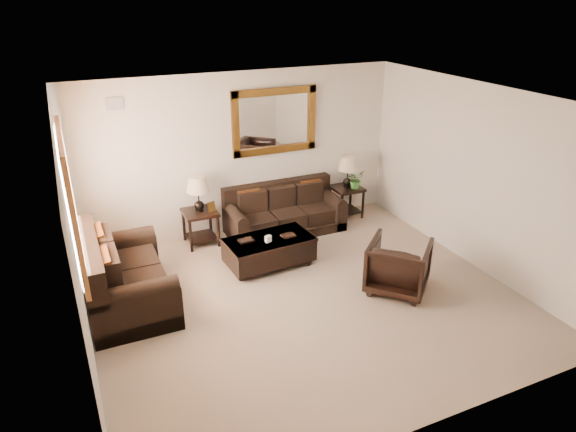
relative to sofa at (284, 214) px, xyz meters
name	(u,v)px	position (x,y,z in m)	size (l,w,h in m)	color
room	(307,207)	(-0.60, -2.11, 1.05)	(5.51, 5.01, 2.71)	#836D5A
window	(71,201)	(-3.30, -1.21, 1.25)	(0.07, 1.96, 1.66)	white
mirror	(275,121)	(0.00, 0.36, 1.55)	(1.50, 0.06, 1.10)	#4F2E0F
air_vent	(115,104)	(-2.50, 0.37, 2.05)	(0.25, 0.02, 0.18)	#999999
sofa	(284,214)	(0.00, 0.00, 0.00)	(1.99, 0.86, 0.81)	black
loveseat	(122,280)	(-2.87, -1.23, 0.07)	(1.06, 1.79, 1.01)	black
end_table_left	(199,201)	(-1.45, 0.09, 0.47)	(0.53, 0.53, 1.17)	black
end_table_right	(347,178)	(1.30, 0.10, 0.45)	(0.52, 0.52, 1.14)	black
coffee_table	(269,248)	(-0.70, -1.04, -0.02)	(1.36, 0.79, 0.56)	black
armchair	(399,264)	(0.66, -2.42, 0.11)	(0.79, 0.74, 0.81)	black
potted_plant	(355,181)	(1.42, 0.00, 0.40)	(0.30, 0.33, 0.26)	#2B561D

